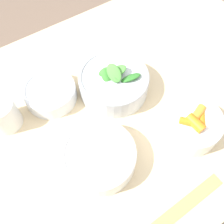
{
  "coord_description": "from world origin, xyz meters",
  "views": [
    {
      "loc": [
        0.26,
        0.31,
        1.31
      ],
      "look_at": [
        0.08,
        0.03,
        0.76
      ],
      "focal_mm": 40.0,
      "sensor_mm": 36.0,
      "label": 1
    }
  ],
  "objects_px": {
    "ruler": "(171,217)",
    "bowl_carrots": "(190,123)",
    "bowl_cookies": "(50,93)",
    "bowl_greens": "(114,82)",
    "bowl_beans_hotdog": "(99,157)",
    "cup": "(2,114)"
  },
  "relations": [
    {
      "from": "ruler",
      "to": "cup",
      "type": "height_order",
      "value": "cup"
    },
    {
      "from": "ruler",
      "to": "bowl_greens",
      "type": "bearing_deg",
      "value": -104.47
    },
    {
      "from": "bowl_beans_hotdog",
      "to": "bowl_cookies",
      "type": "relative_size",
      "value": 1.21
    },
    {
      "from": "ruler",
      "to": "cup",
      "type": "xyz_separation_m",
      "value": [
        0.2,
        -0.42,
        0.04
      ]
    },
    {
      "from": "bowl_carrots",
      "to": "bowl_greens",
      "type": "relative_size",
      "value": 0.82
    },
    {
      "from": "bowl_greens",
      "to": "ruler",
      "type": "relative_size",
      "value": 0.65
    },
    {
      "from": "bowl_carrots",
      "to": "bowl_beans_hotdog",
      "type": "relative_size",
      "value": 0.91
    },
    {
      "from": "bowl_carrots",
      "to": "bowl_greens",
      "type": "distance_m",
      "value": 0.23
    },
    {
      "from": "bowl_cookies",
      "to": "cup",
      "type": "xyz_separation_m",
      "value": [
        0.13,
        0.0,
        0.02
      ]
    },
    {
      "from": "bowl_greens",
      "to": "bowl_beans_hotdog",
      "type": "xyz_separation_m",
      "value": [
        0.15,
        0.16,
        -0.01
      ]
    },
    {
      "from": "ruler",
      "to": "bowl_carrots",
      "type": "bearing_deg",
      "value": -141.6
    },
    {
      "from": "bowl_beans_hotdog",
      "to": "cup",
      "type": "xyz_separation_m",
      "value": [
        0.14,
        -0.23,
        0.01
      ]
    },
    {
      "from": "bowl_greens",
      "to": "ruler",
      "type": "height_order",
      "value": "bowl_greens"
    },
    {
      "from": "bowl_beans_hotdog",
      "to": "ruler",
      "type": "bearing_deg",
      "value": 107.04
    },
    {
      "from": "bowl_greens",
      "to": "cup",
      "type": "bearing_deg",
      "value": -13.45
    },
    {
      "from": "bowl_cookies",
      "to": "ruler",
      "type": "xyz_separation_m",
      "value": [
        -0.07,
        0.42,
        -0.02
      ]
    },
    {
      "from": "bowl_beans_hotdog",
      "to": "ruler",
      "type": "height_order",
      "value": "bowl_beans_hotdog"
    },
    {
      "from": "bowl_greens",
      "to": "bowl_cookies",
      "type": "xyz_separation_m",
      "value": [
        0.16,
        -0.07,
        -0.01
      ]
    },
    {
      "from": "bowl_carrots",
      "to": "bowl_greens",
      "type": "xyz_separation_m",
      "value": [
        0.08,
        -0.21,
        0.0
      ]
    },
    {
      "from": "bowl_greens",
      "to": "bowl_carrots",
      "type": "bearing_deg",
      "value": 111.64
    },
    {
      "from": "bowl_carrots",
      "to": "bowl_cookies",
      "type": "xyz_separation_m",
      "value": [
        0.24,
        -0.29,
        -0.01
      ]
    },
    {
      "from": "bowl_carrots",
      "to": "ruler",
      "type": "bearing_deg",
      "value": 38.4
    }
  ]
}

